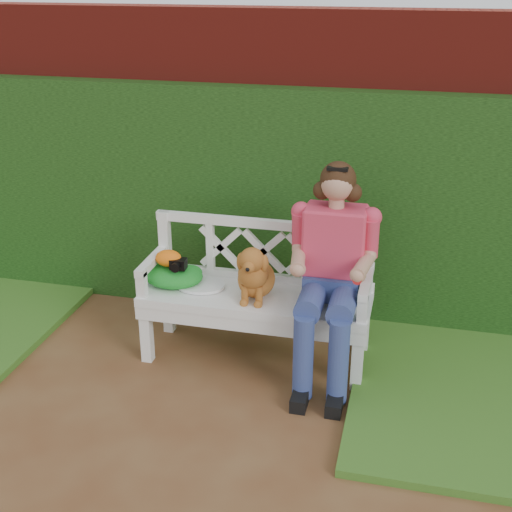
# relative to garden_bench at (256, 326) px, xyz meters

# --- Properties ---
(ground) EXTENTS (60.00, 60.00, 0.00)m
(ground) POSITION_rel_garden_bench_xyz_m (-0.42, -0.96, -0.24)
(ground) COLOR #5B311A
(brick_wall) EXTENTS (10.00, 0.30, 2.20)m
(brick_wall) POSITION_rel_garden_bench_xyz_m (-0.42, 0.94, 0.86)
(brick_wall) COLOR maroon
(brick_wall) RESTS_ON ground
(ivy_hedge) EXTENTS (10.00, 0.18, 1.70)m
(ivy_hedge) POSITION_rel_garden_bench_xyz_m (-0.42, 0.72, 0.61)
(ivy_hedge) COLOR #2C621F
(ivy_hedge) RESTS_ON ground
(garden_bench) EXTENTS (1.61, 0.68, 0.48)m
(garden_bench) POSITION_rel_garden_bench_xyz_m (0.00, 0.00, 0.00)
(garden_bench) COLOR white
(garden_bench) RESTS_ON ground
(seated_woman) EXTENTS (0.83, 0.93, 1.36)m
(seated_woman) POSITION_rel_garden_bench_xyz_m (0.50, -0.02, 0.44)
(seated_woman) COLOR #E93C39
(seated_woman) RESTS_ON ground
(dog) EXTENTS (0.37, 0.42, 0.39)m
(dog) POSITION_rel_garden_bench_xyz_m (0.01, -0.05, 0.43)
(dog) COLOR #AD5F35
(dog) RESTS_ON garden_bench
(tennis_racket) EXTENTS (0.68, 0.48, 0.03)m
(tennis_racket) POSITION_rel_garden_bench_xyz_m (-0.41, 0.01, 0.26)
(tennis_racket) COLOR silver
(tennis_racket) RESTS_ON garden_bench
(green_bag) EXTENTS (0.42, 0.33, 0.14)m
(green_bag) POSITION_rel_garden_bench_xyz_m (-0.57, 0.01, 0.31)
(green_bag) COLOR #2B841D
(green_bag) RESTS_ON garden_bench
(camera_item) EXTENTS (0.11, 0.08, 0.07)m
(camera_item) POSITION_rel_garden_bench_xyz_m (-0.52, -0.03, 0.41)
(camera_item) COLOR black
(camera_item) RESTS_ON green_bag
(baseball_glove) EXTENTS (0.22, 0.19, 0.11)m
(baseball_glove) POSITION_rel_garden_bench_xyz_m (-0.60, -0.00, 0.43)
(baseball_glove) COLOR orange
(baseball_glove) RESTS_ON green_bag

